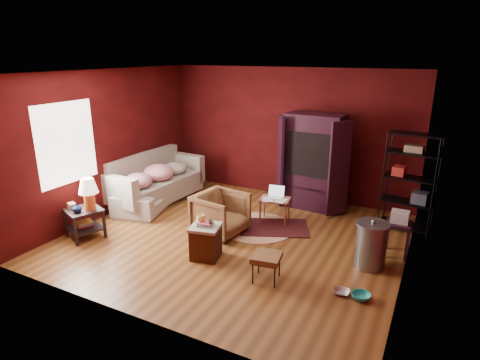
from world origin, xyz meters
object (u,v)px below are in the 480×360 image
object	(u,v)px
sofa	(153,183)
armchair	(221,212)
laptop_desk	(275,201)
hamper	(206,241)
wire_shelving	(411,179)
side_table	(86,202)
tv_armoire	(313,160)

from	to	relation	value
sofa	armchair	distance (m)	2.17
sofa	laptop_desk	distance (m)	2.72
hamper	wire_shelving	xyz separation A→B (m)	(2.68, 2.51, 0.70)
side_table	laptop_desk	distance (m)	3.36
armchair	tv_armoire	distance (m)	2.31
laptop_desk	wire_shelving	world-z (taller)	wire_shelving
hamper	tv_armoire	world-z (taller)	tv_armoire
hamper	laptop_desk	world-z (taller)	laptop_desk
armchair	wire_shelving	distance (m)	3.39
side_table	tv_armoire	xyz separation A→B (m)	(3.00, 3.16, 0.36)
sofa	hamper	bearing A→B (deg)	-138.36
sofa	wire_shelving	bearing A→B (deg)	-93.08
side_table	hamper	bearing A→B (deg)	7.97
armchair	wire_shelving	bearing A→B (deg)	-52.66
laptop_desk	tv_armoire	size ratio (longest dim) A/B	0.35
armchair	laptop_desk	xyz separation A→B (m)	(0.66, 0.90, 0.01)
laptop_desk	hamper	bearing A→B (deg)	-112.73
hamper	wire_shelving	size ratio (longest dim) A/B	0.35
side_table	wire_shelving	bearing A→B (deg)	30.07
laptop_desk	wire_shelving	xyz separation A→B (m)	(2.25, 0.73, 0.56)
side_table	hamper	distance (m)	2.24
sofa	hamper	xyz separation A→B (m)	(2.29, -1.57, -0.15)
armchair	laptop_desk	world-z (taller)	armchair
hamper	wire_shelving	world-z (taller)	wire_shelving
armchair	tv_armoire	xyz separation A→B (m)	(1.04, 1.97, 0.60)
armchair	tv_armoire	size ratio (longest dim) A/B	0.42
sofa	side_table	size ratio (longest dim) A/B	2.03
tv_armoire	wire_shelving	xyz separation A→B (m)	(1.87, -0.34, -0.03)
sofa	tv_armoire	size ratio (longest dim) A/B	1.13
side_table	tv_armoire	distance (m)	4.37
sofa	wire_shelving	world-z (taller)	wire_shelving
sofa	armchair	bearing A→B (deg)	-122.56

